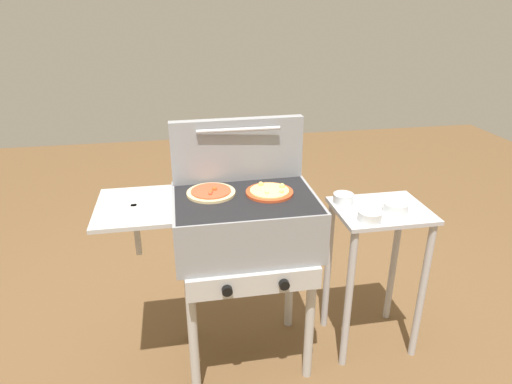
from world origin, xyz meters
name	(u,v)px	position (x,y,z in m)	size (l,w,h in m)	color
ground_plane	(247,354)	(0.00, 0.00, 0.00)	(8.00, 8.00, 0.00)	brown
grill	(242,226)	(-0.01, 0.00, 0.76)	(0.96, 0.53, 0.90)	gray
grill_lid_open	(238,150)	(0.00, 0.21, 1.05)	(0.63, 0.09, 0.30)	gray
pizza_cheese	(270,192)	(0.12, 0.02, 0.91)	(0.21, 0.21, 0.03)	#C64723
pizza_pepperoni	(211,192)	(-0.14, 0.06, 0.91)	(0.22, 0.22, 0.03)	beige
prep_table	(376,250)	(0.66, 0.00, 0.56)	(0.44, 0.36, 0.79)	#B2B2B7
topping_bowl_near	(370,216)	(0.55, -0.11, 0.81)	(0.11, 0.11, 0.04)	silver
topping_bowl_far	(396,208)	(0.71, -0.04, 0.81)	(0.11, 0.11, 0.04)	silver
topping_bowl_middle	(343,198)	(0.50, 0.10, 0.81)	(0.10, 0.10, 0.04)	silver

